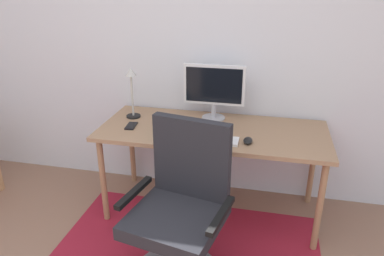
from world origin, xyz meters
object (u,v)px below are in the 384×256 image
(monitor, at_px, (214,88))
(cell_phone, at_px, (131,126))
(keyboard, at_px, (207,139))
(computer_mouse, at_px, (248,141))
(office_chair, at_px, (180,220))
(desk_lamp, at_px, (132,86))
(desk, at_px, (213,137))
(coffee_cup, at_px, (160,128))

(monitor, distance_m, cell_phone, 0.68)
(monitor, xyz_separation_m, keyboard, (0.02, -0.41, -0.24))
(computer_mouse, height_order, office_chair, office_chair)
(cell_phone, height_order, office_chair, office_chair)
(computer_mouse, bearing_deg, office_chair, -122.76)
(desk_lamp, distance_m, office_chair, 1.14)
(desk, height_order, coffee_cup, coffee_cup)
(monitor, bearing_deg, desk_lamp, -170.38)
(computer_mouse, bearing_deg, keyboard, -176.03)
(coffee_cup, xyz_separation_m, cell_phone, (-0.25, 0.08, -0.04))
(coffee_cup, bearing_deg, cell_phone, 161.69)
(coffee_cup, distance_m, cell_phone, 0.27)
(keyboard, bearing_deg, coffee_cup, 173.77)
(computer_mouse, distance_m, office_chair, 0.70)
(coffee_cup, bearing_deg, office_chair, -62.47)
(desk, height_order, keyboard, keyboard)
(cell_phone, bearing_deg, keyboard, -17.69)
(desk_lamp, bearing_deg, office_chair, -54.15)
(keyboard, bearing_deg, monitor, 93.35)
(desk_lamp, relative_size, office_chair, 0.40)
(monitor, xyz_separation_m, office_chair, (-0.04, -0.92, -0.55))
(coffee_cup, height_order, cell_phone, coffee_cup)
(desk, distance_m, keyboard, 0.22)
(coffee_cup, bearing_deg, desk, 25.89)
(desk, height_order, cell_phone, cell_phone)
(desk, distance_m, coffee_cup, 0.40)
(desk_lamp, bearing_deg, desk, -8.97)
(monitor, bearing_deg, desk, -81.43)
(computer_mouse, xyz_separation_m, office_chair, (-0.34, -0.52, -0.31))
(computer_mouse, height_order, cell_phone, computer_mouse)
(monitor, distance_m, computer_mouse, 0.55)
(keyboard, xyz_separation_m, office_chair, (-0.06, -0.50, -0.31))
(coffee_cup, xyz_separation_m, office_chair, (0.28, -0.54, -0.34))
(monitor, bearing_deg, computer_mouse, -52.83)
(monitor, xyz_separation_m, coffee_cup, (-0.32, -0.38, -0.20))
(desk, distance_m, computer_mouse, 0.34)
(desk, bearing_deg, office_chair, -95.40)
(coffee_cup, relative_size, desk_lamp, 0.24)
(cell_phone, relative_size, office_chair, 0.14)
(keyboard, distance_m, computer_mouse, 0.28)
(monitor, height_order, coffee_cup, monitor)
(cell_phone, xyz_separation_m, desk_lamp, (-0.05, 0.19, 0.25))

